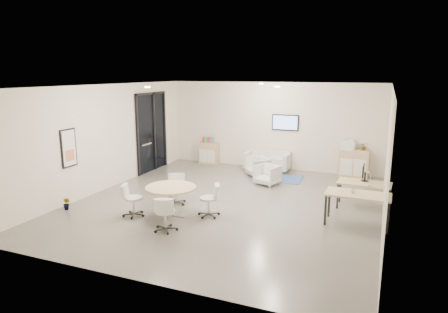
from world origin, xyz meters
name	(u,v)px	position (x,y,z in m)	size (l,w,h in m)	color
room_shell	(227,146)	(0.00, 0.00, 1.60)	(9.60, 10.60, 4.80)	#5B5953
glass_door	(152,130)	(-3.95, 2.51, 1.50)	(0.09, 1.90, 2.85)	black
artwork	(69,148)	(-3.97, -1.60, 1.55)	(0.05, 0.54, 1.04)	black
wall_tv	(285,123)	(0.50, 4.46, 1.75)	(0.98, 0.06, 0.58)	black
ceiling_spots	(232,86)	(-0.20, 0.83, 3.18)	(3.14, 4.14, 0.03)	#FFEAC6
sideboard_left	(209,153)	(-2.48, 4.28, 0.41)	(0.74, 0.39, 0.83)	tan
sideboard_right	(353,163)	(2.98, 4.24, 0.48)	(0.97, 0.47, 0.97)	tan
books	(208,140)	(-2.52, 4.29, 0.94)	(0.43, 0.14, 0.22)	red
printer	(348,145)	(2.78, 4.24, 1.12)	(0.49, 0.43, 0.32)	white
loveseat	(267,161)	(-0.03, 4.09, 0.33)	(1.62, 0.82, 0.60)	silver
blue_rug	(277,178)	(0.62, 3.07, 0.01)	(1.63, 1.08, 0.01)	#304695
armchair_left	(258,166)	(-0.12, 3.18, 0.35)	(0.68, 0.64, 0.70)	silver
armchair_right	(267,174)	(0.50, 2.22, 0.35)	(0.69, 0.64, 0.71)	silver
desk_rear	(364,185)	(3.50, 0.99, 0.63)	(1.39, 0.75, 0.70)	tan
desk_front	(358,197)	(3.43, -0.32, 0.69)	(1.49, 0.77, 0.77)	tan
monitor	(364,172)	(3.46, 1.14, 0.94)	(0.20, 0.50, 0.44)	black
round_table	(171,190)	(-0.93, -1.47, 0.68)	(1.26, 1.26, 0.77)	tan
meeting_chairs	(171,200)	(-0.93, -1.47, 0.41)	(2.51, 2.51, 0.82)	white
plant_cabinet	(364,147)	(3.28, 4.25, 1.08)	(0.24, 0.27, 0.21)	#3F7F3F
plant_floor	(67,207)	(-3.70, -2.11, 0.08)	(0.19, 0.34, 0.15)	#3F7F3F
cup	(353,191)	(3.30, -0.33, 0.82)	(0.11, 0.09, 0.11)	white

